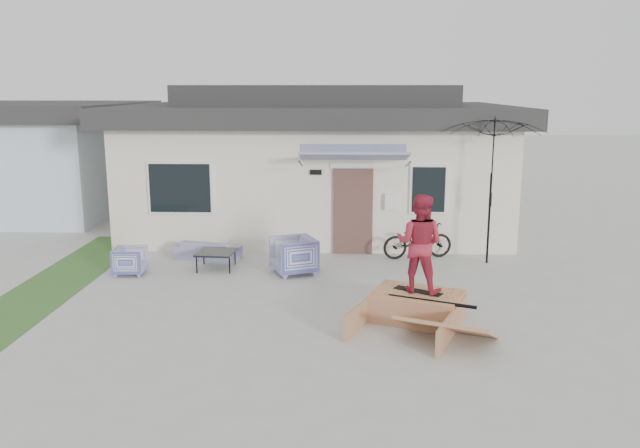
{
  "coord_description": "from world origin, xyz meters",
  "views": [
    {
      "loc": [
        0.78,
        -10.88,
        4.0
      ],
      "look_at": [
        0.3,
        1.8,
        1.3
      ],
      "focal_mm": 36.2,
      "sensor_mm": 36.0,
      "label": 1
    }
  ],
  "objects_px": {
    "loveseat": "(208,246)",
    "coffee_table": "(216,260)",
    "armchair_right": "(294,254)",
    "armchair_left": "(130,259)",
    "skateboard": "(418,290)",
    "skater": "(420,241)",
    "patio_umbrella": "(491,188)",
    "skate_ramp": "(417,306)",
    "bicycle": "(418,236)"
  },
  "relations": [
    {
      "from": "skateboard",
      "to": "skater",
      "type": "height_order",
      "value": "skater"
    },
    {
      "from": "skate_ramp",
      "to": "skateboard",
      "type": "xyz_separation_m",
      "value": [
        0.02,
        0.05,
        0.28
      ]
    },
    {
      "from": "loveseat",
      "to": "armchair_right",
      "type": "xyz_separation_m",
      "value": [
        2.14,
        -1.18,
        0.15
      ]
    },
    {
      "from": "skater",
      "to": "skate_ramp",
      "type": "bearing_deg",
      "value": 89.04
    },
    {
      "from": "armchair_right",
      "to": "patio_umbrella",
      "type": "bearing_deg",
      "value": 79.64
    },
    {
      "from": "loveseat",
      "to": "skater",
      "type": "bearing_deg",
      "value": 151.62
    },
    {
      "from": "loveseat",
      "to": "skateboard",
      "type": "distance_m",
      "value": 5.99
    },
    {
      "from": "loveseat",
      "to": "coffee_table",
      "type": "relative_size",
      "value": 1.9
    },
    {
      "from": "armchair_left",
      "to": "bicycle",
      "type": "relative_size",
      "value": 0.39
    },
    {
      "from": "skater",
      "to": "coffee_table",
      "type": "bearing_deg",
      "value": -14.65
    },
    {
      "from": "armchair_left",
      "to": "skater",
      "type": "height_order",
      "value": "skater"
    },
    {
      "from": "armchair_right",
      "to": "skater",
      "type": "distance_m",
      "value": 3.77
    },
    {
      "from": "loveseat",
      "to": "armchair_left",
      "type": "xyz_separation_m",
      "value": [
        -1.42,
        -1.36,
        0.03
      ]
    },
    {
      "from": "armchair_right",
      "to": "patio_umbrella",
      "type": "distance_m",
      "value": 4.72
    },
    {
      "from": "armchair_right",
      "to": "skateboard",
      "type": "height_order",
      "value": "armchair_right"
    },
    {
      "from": "bicycle",
      "to": "skate_ramp",
      "type": "distance_m",
      "value": 4.24
    },
    {
      "from": "bicycle",
      "to": "skate_ramp",
      "type": "bearing_deg",
      "value": 160.19
    },
    {
      "from": "armchair_right",
      "to": "loveseat",
      "type": "bearing_deg",
      "value": -142.42
    },
    {
      "from": "armchair_left",
      "to": "skateboard",
      "type": "xyz_separation_m",
      "value": [
        5.94,
        -2.57,
        0.19
      ]
    },
    {
      "from": "armchair_left",
      "to": "skate_ramp",
      "type": "relative_size",
      "value": 0.33
    },
    {
      "from": "loveseat",
      "to": "skate_ramp",
      "type": "distance_m",
      "value": 6.01
    },
    {
      "from": "armchair_right",
      "to": "bicycle",
      "type": "bearing_deg",
      "value": 92.83
    },
    {
      "from": "armchair_right",
      "to": "skateboard",
      "type": "xyz_separation_m",
      "value": [
        2.39,
        -2.75,
        0.08
      ]
    },
    {
      "from": "coffee_table",
      "to": "skateboard",
      "type": "height_order",
      "value": "skateboard"
    },
    {
      "from": "armchair_left",
      "to": "coffee_table",
      "type": "relative_size",
      "value": 0.82
    },
    {
      "from": "armchair_left",
      "to": "armchair_right",
      "type": "xyz_separation_m",
      "value": [
        3.55,
        0.18,
        0.11
      ]
    },
    {
      "from": "loveseat",
      "to": "skateboard",
      "type": "bearing_deg",
      "value": 151.62
    },
    {
      "from": "coffee_table",
      "to": "bicycle",
      "type": "distance_m",
      "value": 4.75
    },
    {
      "from": "loveseat",
      "to": "skateboard",
      "type": "height_order",
      "value": "loveseat"
    },
    {
      "from": "armchair_right",
      "to": "coffee_table",
      "type": "relative_size",
      "value": 1.1
    },
    {
      "from": "skateboard",
      "to": "armchair_left",
      "type": "bearing_deg",
      "value": -171.49
    },
    {
      "from": "coffee_table",
      "to": "patio_umbrella",
      "type": "bearing_deg",
      "value": 6.74
    },
    {
      "from": "loveseat",
      "to": "coffee_table",
      "type": "distance_m",
      "value": 0.95
    },
    {
      "from": "coffee_table",
      "to": "patio_umbrella",
      "type": "distance_m",
      "value": 6.41
    },
    {
      "from": "patio_umbrella",
      "to": "skate_ramp",
      "type": "xyz_separation_m",
      "value": [
        -2.04,
        -3.83,
        -1.5
      ]
    },
    {
      "from": "loveseat",
      "to": "coffee_table",
      "type": "xyz_separation_m",
      "value": [
        0.37,
        -0.87,
        -0.1
      ]
    },
    {
      "from": "loveseat",
      "to": "skateboard",
      "type": "xyz_separation_m",
      "value": [
        4.52,
        -3.92,
        0.23
      ]
    },
    {
      "from": "armchair_right",
      "to": "skater",
      "type": "xyz_separation_m",
      "value": [
        2.39,
        -2.75,
        0.96
      ]
    },
    {
      "from": "skate_ramp",
      "to": "skater",
      "type": "bearing_deg",
      "value": 90.0
    },
    {
      "from": "armchair_left",
      "to": "skateboard",
      "type": "bearing_deg",
      "value": -116.59
    },
    {
      "from": "skateboard",
      "to": "patio_umbrella",
      "type": "bearing_deg",
      "value": 93.73
    },
    {
      "from": "bicycle",
      "to": "skater",
      "type": "distance_m",
      "value": 4.27
    },
    {
      "from": "skate_ramp",
      "to": "patio_umbrella",
      "type": "bearing_deg",
      "value": 84.54
    },
    {
      "from": "armchair_left",
      "to": "armchair_right",
      "type": "relative_size",
      "value": 0.74
    },
    {
      "from": "coffee_table",
      "to": "skater",
      "type": "height_order",
      "value": "skater"
    },
    {
      "from": "armchair_left",
      "to": "coffee_table",
      "type": "xyz_separation_m",
      "value": [
        1.79,
        0.49,
        -0.13
      ]
    },
    {
      "from": "armchair_right",
      "to": "skateboard",
      "type": "relative_size",
      "value": 1.03
    },
    {
      "from": "loveseat",
      "to": "skate_ramp",
      "type": "height_order",
      "value": "loveseat"
    },
    {
      "from": "skater",
      "to": "armchair_left",
      "type": "bearing_deg",
      "value": -1.7
    },
    {
      "from": "loveseat",
      "to": "skateboard",
      "type": "relative_size",
      "value": 1.77
    }
  ]
}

